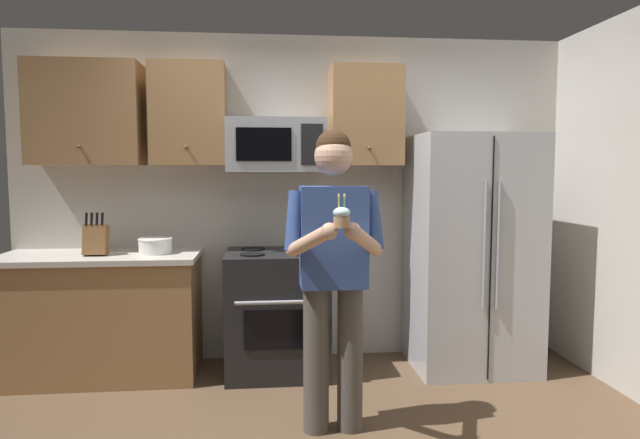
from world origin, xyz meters
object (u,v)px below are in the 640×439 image
(oven_range, at_px, (277,312))
(microwave, at_px, (276,146))
(refrigerator, at_px, (472,252))
(bowl_large_white, at_px, (155,245))
(person, at_px, (334,264))
(knife_block, at_px, (96,239))
(cupcake, at_px, (342,217))

(oven_range, height_order, microwave, microwave)
(refrigerator, bearing_deg, bowl_large_white, 178.63)
(microwave, relative_size, person, 0.42)
(oven_range, distance_m, knife_block, 1.42)
(microwave, bearing_deg, oven_range, -90.02)
(oven_range, xyz_separation_m, microwave, (0.00, 0.12, 1.26))
(bowl_large_white, height_order, person, person)
(oven_range, height_order, cupcake, cupcake)
(oven_range, bearing_deg, microwave, 89.98)
(knife_block, distance_m, bowl_large_white, 0.42)
(microwave, xyz_separation_m, cupcake, (0.30, -1.46, -0.43))
(knife_block, height_order, bowl_large_white, knife_block)
(oven_range, bearing_deg, bowl_large_white, 178.86)
(knife_block, relative_size, cupcake, 1.84)
(refrigerator, xyz_separation_m, cupcake, (-1.20, -1.30, 0.39))
(microwave, distance_m, person, 1.37)
(oven_range, distance_m, person, 1.18)
(knife_block, bearing_deg, microwave, 6.51)
(microwave, bearing_deg, refrigerator, -6.03)
(oven_range, distance_m, bowl_large_white, 1.03)
(oven_range, xyz_separation_m, refrigerator, (1.50, -0.04, 0.44))
(oven_range, height_order, bowl_large_white, bowl_large_white)
(refrigerator, bearing_deg, oven_range, 178.50)
(microwave, xyz_separation_m, refrigerator, (1.50, -0.16, -0.82))
(microwave, height_order, bowl_large_white, microwave)
(microwave, bearing_deg, knife_block, -173.49)
(oven_range, distance_m, cupcake, 1.60)
(person, bearing_deg, cupcake, -90.00)
(oven_range, height_order, refrigerator, refrigerator)
(cupcake, bearing_deg, microwave, 101.79)
(knife_block, bearing_deg, bowl_large_white, 6.59)
(microwave, xyz_separation_m, bowl_large_white, (-0.89, -0.10, -0.74))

